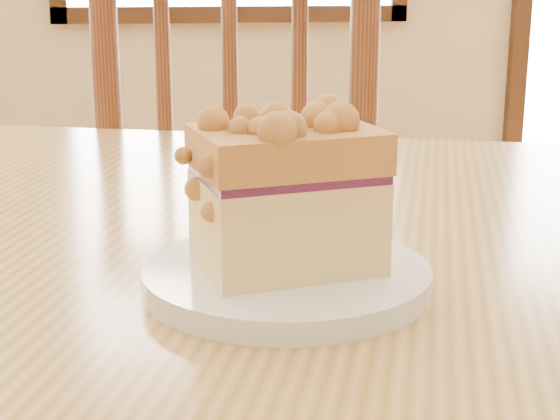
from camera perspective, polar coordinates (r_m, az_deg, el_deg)
name	(u,v)px	position (r m, az deg, el deg)	size (l,w,h in m)	color
cafe_table_main	(334,332)	(0.75, 3.63, -8.09)	(1.44, 1.18, 0.75)	tan
cafe_chair_main	(263,248)	(1.42, -1.12, -2.53)	(0.61, 0.61, 1.02)	brown
plate	(287,278)	(0.58, 0.44, -4.54)	(0.19, 0.19, 0.02)	white
cake_slice	(285,191)	(0.56, 0.34, 1.26)	(0.13, 0.11, 0.11)	#E1CC7F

